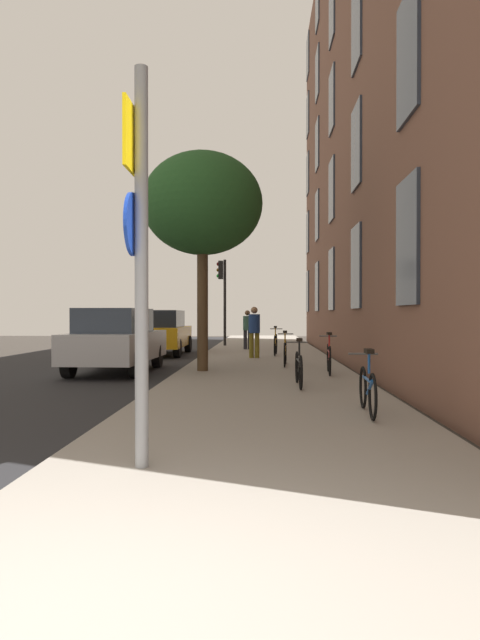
# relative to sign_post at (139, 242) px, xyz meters

# --- Properties ---
(ground_plane) EXTENTS (41.80, 41.80, 0.00)m
(ground_plane) POSITION_rel_sign_post_xyz_m (-2.33, 12.41, -2.11)
(ground_plane) COLOR #332D28
(road_asphalt) EXTENTS (7.00, 38.00, 0.01)m
(road_asphalt) POSITION_rel_sign_post_xyz_m (-4.43, 12.41, -2.11)
(road_asphalt) COLOR #232326
(road_asphalt) RESTS_ON ground
(sidewalk) EXTENTS (4.20, 38.00, 0.12)m
(sidewalk) POSITION_rel_sign_post_xyz_m (1.17, 12.41, -2.05)
(sidewalk) COLOR gray
(sidewalk) RESTS_ON ground
(building_facade) EXTENTS (0.56, 27.00, 16.32)m
(building_facade) POSITION_rel_sign_post_xyz_m (3.77, 11.91, 6.06)
(building_facade) COLOR brown
(building_facade) RESTS_ON ground
(sign_post) EXTENTS (0.15, 0.60, 3.55)m
(sign_post) POSITION_rel_sign_post_xyz_m (0.00, 0.00, 0.00)
(sign_post) COLOR gray
(sign_post) RESTS_ON sidewalk
(traffic_light) EXTENTS (0.43, 0.24, 3.77)m
(traffic_light) POSITION_rel_sign_post_xyz_m (-0.62, 19.51, 0.58)
(traffic_light) COLOR black
(traffic_light) RESTS_ON sidewalk
(tree_near) EXTENTS (2.90, 2.90, 5.26)m
(tree_near) POSITION_rel_sign_post_xyz_m (-0.34, 8.50, 2.01)
(tree_near) COLOR #4C3823
(tree_near) RESTS_ON sidewalk
(bicycle_0) EXTENTS (0.42, 1.56, 0.90)m
(bicycle_0) POSITION_rel_sign_post_xyz_m (2.53, 2.73, -1.65)
(bicycle_0) COLOR black
(bicycle_0) RESTS_ON sidewalk
(bicycle_1) EXTENTS (0.42, 1.67, 0.92)m
(bicycle_1) POSITION_rel_sign_post_xyz_m (1.79, 5.64, -1.64)
(bicycle_1) COLOR black
(bicycle_1) RESTS_ON sidewalk
(bicycle_2) EXTENTS (0.42, 1.62, 0.96)m
(bicycle_2) POSITION_rel_sign_post_xyz_m (2.63, 7.91, -1.62)
(bicycle_2) COLOR black
(bicycle_2) RESTS_ON sidewalk
(bicycle_3) EXTENTS (0.42, 1.74, 0.94)m
(bicycle_3) POSITION_rel_sign_post_xyz_m (1.71, 9.90, -1.63)
(bicycle_3) COLOR black
(bicycle_3) RESTS_ON sidewalk
(bicycle_4) EXTENTS (0.42, 1.68, 0.98)m
(bicycle_4) POSITION_rel_sign_post_xyz_m (1.56, 13.83, -1.61)
(bicycle_4) COLOR black
(bicycle_4) RESTS_ON sidewalk
(pedestrian_0) EXTENTS (0.50, 0.50, 1.60)m
(pedestrian_0) POSITION_rel_sign_post_xyz_m (0.86, 12.54, -1.08)
(pedestrian_0) COLOR olive
(pedestrian_0) RESTS_ON sidewalk
(pedestrian_1) EXTENTS (0.44, 0.44, 1.53)m
(pedestrian_1) POSITION_rel_sign_post_xyz_m (0.53, 16.89, -1.12)
(pedestrian_1) COLOR #26262D
(pedestrian_1) RESTS_ON sidewalk
(car_0) EXTENTS (1.82, 4.16, 1.62)m
(car_0) POSITION_rel_sign_post_xyz_m (-2.58, 9.06, -1.27)
(car_0) COLOR #B7B7BC
(car_0) RESTS_ON road_asphalt
(car_1) EXTENTS (1.80, 4.42, 1.62)m
(car_1) POSITION_rel_sign_post_xyz_m (-2.56, 15.31, -1.27)
(car_1) COLOR orange
(car_1) RESTS_ON road_asphalt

